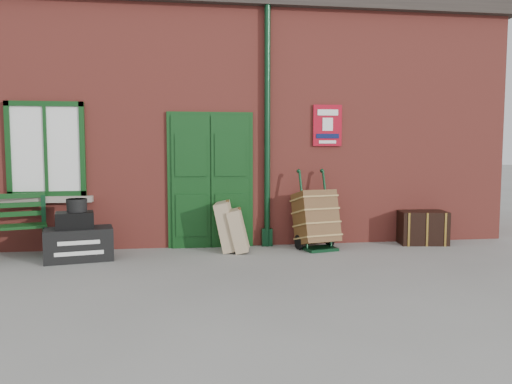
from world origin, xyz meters
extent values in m
plane|color=gray|center=(0.00, 0.00, 0.00)|extent=(80.00, 80.00, 0.00)
cube|color=#A33F34|center=(0.00, 3.50, 2.00)|extent=(10.00, 4.00, 4.00)
cube|color=#38302B|center=(0.00, 3.50, 4.15)|extent=(10.30, 4.30, 0.30)
cube|color=#0F3713|center=(-0.30, 1.46, 1.10)|extent=(1.42, 0.12, 2.32)
cube|color=white|center=(-2.90, 1.45, 1.65)|extent=(1.20, 0.08, 1.50)
cylinder|color=black|center=(0.65, 1.42, 2.00)|extent=(0.10, 0.10, 4.00)
cube|color=#9F0B1C|center=(1.70, 1.47, 2.05)|extent=(0.50, 0.03, 0.70)
cube|color=black|center=(-2.87, 1.10, 0.24)|extent=(0.20, 0.49, 0.49)
cube|color=black|center=(-2.30, 0.75, 0.24)|extent=(1.05, 0.71, 0.48)
cube|color=black|center=(-2.35, 0.75, 0.60)|extent=(0.60, 0.48, 0.24)
cylinder|color=black|center=(-2.32, 0.78, 0.82)|extent=(0.34, 0.34, 0.19)
cube|color=tan|center=(-0.07, 1.12, 0.41)|extent=(0.46, 0.61, 0.81)
cube|color=tan|center=(0.11, 1.02, 0.35)|extent=(0.43, 0.55, 0.70)
cube|color=black|center=(1.45, 0.94, 0.03)|extent=(0.57, 0.47, 0.05)
cylinder|color=black|center=(1.19, 1.06, 0.65)|extent=(0.12, 0.35, 1.27)
cylinder|color=black|center=(1.62, 1.17, 0.65)|extent=(0.12, 0.35, 1.27)
cylinder|color=black|center=(1.12, 1.07, 0.12)|extent=(0.10, 0.25, 0.24)
cylinder|color=black|center=(1.69, 1.20, 0.12)|extent=(0.10, 0.25, 0.24)
cube|color=brown|center=(1.41, 1.10, 0.52)|extent=(0.76, 0.80, 0.94)
cube|color=black|center=(3.36, 1.25, 0.29)|extent=(0.86, 0.63, 0.57)
camera|label=1|loc=(-0.72, -6.86, 1.66)|focal=35.00mm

